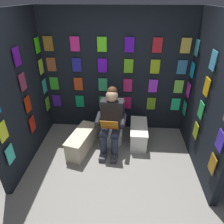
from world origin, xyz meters
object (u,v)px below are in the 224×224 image
object	(u,v)px
toilet	(113,126)
comic_longbox_far	(82,142)
person_reading	(111,120)
comic_longbox_near	(138,134)

from	to	relation	value
toilet	comic_longbox_far	size ratio (longest dim) A/B	0.91
toilet	person_reading	xyz separation A→B (m)	(0.02, 0.23, 0.27)
comic_longbox_near	comic_longbox_far	bearing A→B (deg)	18.18
person_reading	comic_longbox_near	bearing A→B (deg)	-155.34
comic_longbox_near	comic_longbox_far	distance (m)	1.09
person_reading	comic_longbox_far	xyz separation A→B (m)	(0.53, 0.12, -0.41)
person_reading	toilet	bearing A→B (deg)	-89.40
person_reading	comic_longbox_near	distance (m)	0.68
toilet	comic_longbox_near	bearing A→B (deg)	-179.80
comic_longbox_far	toilet	bearing A→B (deg)	-133.39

